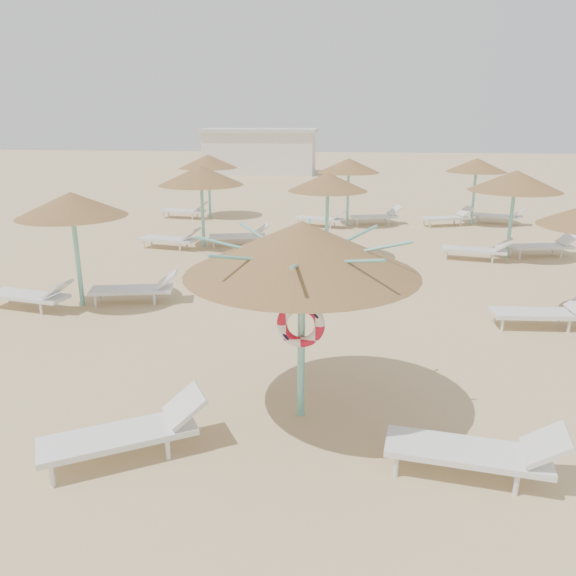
# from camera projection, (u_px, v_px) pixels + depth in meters

# --- Properties ---
(ground) EXTENTS (120.00, 120.00, 0.00)m
(ground) POSITION_uv_depth(u_px,v_px,m) (304.00, 412.00, 8.49)
(ground) COLOR tan
(ground) RESTS_ON ground
(main_palapa) EXTENTS (3.28, 3.28, 2.94)m
(main_palapa) POSITION_uv_depth(u_px,v_px,m) (302.00, 249.00, 7.66)
(main_palapa) COLOR #71C4B5
(main_palapa) RESTS_ON ground
(lounger_main_a) EXTENTS (2.16, 1.60, 0.77)m
(lounger_main_a) POSITION_uv_depth(u_px,v_px,m) (130.00, 431.00, 7.30)
(lounger_main_a) COLOR silver
(lounger_main_a) RESTS_ON ground
(lounger_main_b) EXTENTS (2.19, 0.95, 0.77)m
(lounger_main_b) POSITION_uv_depth(u_px,v_px,m) (479.00, 451.00, 6.88)
(lounger_main_b) COLOR silver
(lounger_main_b) RESTS_ON ground
(palapa_field) EXTENTS (19.39, 14.67, 2.71)m
(palapa_field) POSITION_uv_depth(u_px,v_px,m) (379.00, 184.00, 16.96)
(palapa_field) COLOR #71C4B5
(palapa_field) RESTS_ON ground
(service_hut) EXTENTS (8.40, 4.40, 3.25)m
(service_hut) POSITION_uv_depth(u_px,v_px,m) (260.00, 151.00, 41.83)
(service_hut) COLOR silver
(service_hut) RESTS_ON ground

